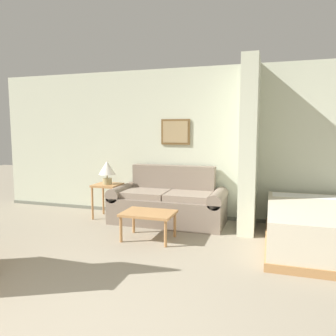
% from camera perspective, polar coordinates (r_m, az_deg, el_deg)
% --- Properties ---
extents(wall_back, '(7.69, 0.16, 2.60)m').
position_cam_1_polar(wall_back, '(5.77, 4.16, 4.19)').
color(wall_back, beige).
rests_on(wall_back, ground_plane).
extents(wall_partition_pillar, '(0.24, 0.86, 2.60)m').
position_cam_1_polar(wall_partition_pillar, '(5.13, 13.98, 3.78)').
color(wall_partition_pillar, beige).
rests_on(wall_partition_pillar, ground_plane).
extents(couch, '(1.89, 0.84, 0.93)m').
position_cam_1_polar(couch, '(5.51, 0.12, -6.06)').
color(couch, gray).
rests_on(couch, ground_plane).
extents(coffee_table, '(0.72, 0.52, 0.39)m').
position_cam_1_polar(coffee_table, '(4.64, -3.43, -8.22)').
color(coffee_table, '#B27F4C').
rests_on(coffee_table, ground_plane).
extents(side_table, '(0.45, 0.45, 0.60)m').
position_cam_1_polar(side_table, '(5.84, -10.49, -3.79)').
color(side_table, '#B27F4C').
rests_on(side_table, ground_plane).
extents(table_lamp, '(0.30, 0.30, 0.40)m').
position_cam_1_polar(table_lamp, '(5.79, -10.57, -0.22)').
color(table_lamp, tan).
rests_on(table_lamp, side_table).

